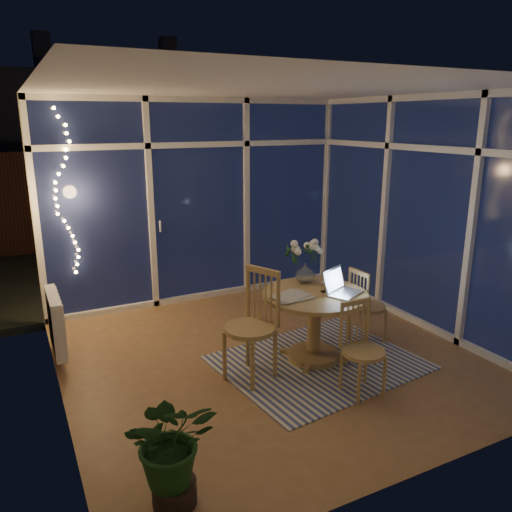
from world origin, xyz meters
name	(u,v)px	position (x,y,z in m)	size (l,w,h in m)	color
floor	(271,356)	(0.00, 0.00, 0.00)	(4.00, 4.00, 0.00)	olive
ceiling	(274,88)	(0.00, 0.00, 2.60)	(4.00, 4.00, 0.00)	white
wall_back	(199,202)	(0.00, 2.00, 1.30)	(4.00, 0.04, 2.60)	silver
wall_front	(430,296)	(0.00, -2.00, 1.30)	(4.00, 0.04, 2.60)	silver
wall_left	(47,257)	(-2.00, 0.00, 1.30)	(0.04, 4.00, 2.60)	silver
wall_right	(428,214)	(2.00, 0.00, 1.30)	(0.04, 4.00, 2.60)	silver
window_wall_back	(200,202)	(0.00, 1.96, 1.30)	(4.00, 0.10, 2.60)	white
window_wall_right	(426,215)	(1.96, 0.00, 1.30)	(0.10, 4.00, 2.60)	white
radiator	(55,322)	(-1.94, 0.90, 0.40)	(0.10, 0.70, 0.58)	white
fairy_lights	(63,194)	(-1.65, 1.88, 1.52)	(0.24, 0.10, 1.85)	#FFC266
garden_patio	(171,248)	(0.50, 5.00, -0.06)	(12.00, 6.00, 0.10)	black
garden_fence	(136,196)	(0.00, 5.50, 0.90)	(11.00, 0.08, 1.80)	#351C13
neighbour_roof	(115,125)	(0.30, 8.50, 2.20)	(7.00, 3.00, 2.20)	#31343B
garden_shrubs	(119,248)	(-0.80, 3.40, 0.45)	(0.90, 0.90, 0.90)	black
rug	(319,362)	(0.35, -0.34, 0.01)	(1.87, 1.49, 0.01)	beige
dining_table	(314,326)	(0.35, -0.24, 0.35)	(1.03, 1.03, 0.70)	#A17E49
chair_left	(250,326)	(-0.39, -0.31, 0.52)	(0.49, 0.49, 1.05)	#A17E49
chair_right	(368,305)	(1.09, -0.16, 0.42)	(0.39, 0.39, 0.84)	#A17E49
chair_front	(364,350)	(0.37, -0.99, 0.42)	(0.39, 0.39, 0.84)	#A17E49
laptop	(345,281)	(0.59, -0.40, 0.83)	(0.35, 0.30, 0.26)	silver
flower_vase	(305,273)	(0.43, 0.08, 0.81)	(0.20, 0.20, 0.21)	white
bowl	(329,284)	(0.59, -0.12, 0.72)	(0.15, 0.15, 0.04)	white
newspapers	(295,296)	(0.11, -0.26, 0.71)	(0.34, 0.26, 0.02)	beige
phone	(326,291)	(0.47, -0.25, 0.71)	(0.10, 0.05, 0.01)	black
potted_plant	(172,451)	(-1.50, -1.51, 0.38)	(0.54, 0.47, 0.76)	#174118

